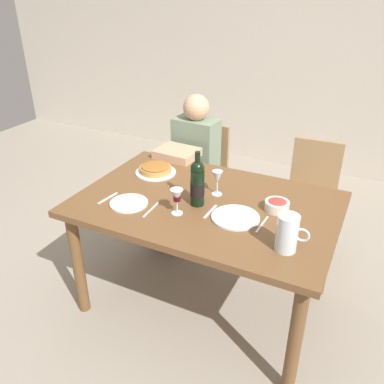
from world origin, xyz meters
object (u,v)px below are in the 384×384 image
Objects in this scene: water_pitcher at (287,235)px; wine_glass_left_diner at (217,178)px; diner_left at (189,167)px; dinner_plate_right_setting at (235,217)px; baked_tart at (156,169)px; wine_glass_right_diner at (177,196)px; wine_bottle at (197,183)px; dining_table at (206,215)px; salad_bowl at (277,205)px; chair_left at (203,170)px; chair_right at (310,192)px; dinner_plate_left_setting at (129,203)px.

wine_glass_left_diner is (-0.52, 0.37, 0.03)m from water_pitcher.
diner_left reaches higher than wine_glass_left_diner.
dinner_plate_right_setting is at bearing -46.36° from wine_glass_left_diner.
wine_glass_right_diner reaches higher than baked_tart.
wine_bottle is 0.16m from wine_glass_right_diner.
dining_table is 0.82m from diner_left.
salad_bowl is at bearing 12.28° from dining_table.
baked_tart is at bearing 91.81° from chair_left.
salad_bowl is at bearing 112.05° from water_pitcher.
chair_right is (0.92, 0.71, -0.29)m from baked_tart.
chair_left is (-0.66, 1.01, -0.27)m from dinner_plate_right_setting.
baked_tart is 0.87m from salad_bowl.
wine_bottle is 0.37× the size of chair_left.
chair_right is (0.43, 0.81, -0.37)m from wine_glass_left_diner.
chair_left reaches higher than dining_table.
wine_glass_right_diner is (-0.09, -0.20, 0.20)m from dining_table.
salad_bowl is at bearing -3.24° from wine_glass_left_diner.
wine_bottle is 0.61m from water_pitcher.
salad_bowl is (0.40, 0.09, 0.12)m from dining_table.
diner_left reaches higher than chair_left.
wine_glass_right_diner is at bearing -46.61° from baked_tart.
dinner_plate_right_setting is at bearing -132.96° from salad_bowl.
dinner_plate_left_setting is at bearing -173.93° from wine_glass_right_diner.
wine_glass_right_diner is 0.17× the size of chair_left.
salad_bowl is 0.52× the size of dinner_plate_right_setting.
baked_tart is 0.50m from diner_left.
dinner_plate_right_setting is (0.20, -0.21, -0.10)m from wine_glass_left_diner.
diner_left is at bearing 120.20° from wine_bottle.
baked_tart is at bearing 100.36° from dinner_plate_left_setting.
dinner_plate_right_setting is 0.23× the size of diner_left.
wine_glass_left_diner is at bearing 123.78° from chair_left.
water_pitcher is at bearing 140.36° from diner_left.
chair_right is at bearing 63.99° from dining_table.
diner_left is at bearing 94.35° from dinner_plate_left_setting.
dining_table is at bearing 127.87° from diner_left.
wine_glass_left_diner is at bearing 133.83° from diner_left.
baked_tart is 1.76× the size of wine_glass_left_diner.
dining_table is 0.26m from dinner_plate_right_setting.
diner_left is (-0.68, 0.78, -0.15)m from dinner_plate_right_setting.
salad_bowl is (0.86, -0.12, 0.00)m from baked_tart.
chair_right is at bearing 86.42° from salad_bowl.
dining_table is 1.72× the size of chair_right.
chair_right is at bearing 62.17° from wine_glass_left_diner.
diner_left reaches higher than dinner_plate_left_setting.
baked_tart is 0.50m from wine_glass_left_diner.
chair_left reaches higher than dinner_plate_left_setting.
salad_bowl is 0.88m from chair_right.
dinner_plate_left_setting is at bearing -168.22° from dinner_plate_right_setting.
chair_right is (0.54, 1.11, -0.37)m from wine_glass_right_diner.
water_pitcher is 0.64m from wine_glass_left_diner.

